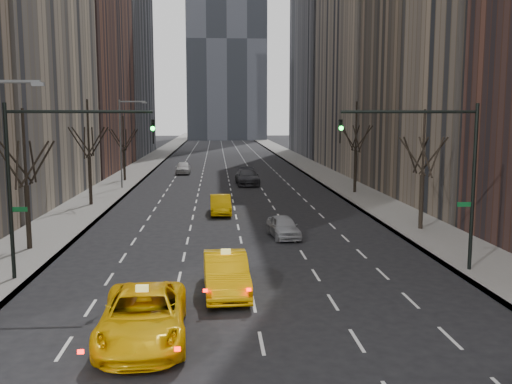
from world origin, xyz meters
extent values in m
cube|color=slate|center=(-12.25, 70.00, 0.07)|extent=(4.50, 320.00, 0.15)
cube|color=slate|center=(12.25, 70.00, 0.07)|extent=(4.50, 320.00, 0.15)
cube|color=brown|center=(-21.50, 66.00, 22.00)|extent=(14.00, 28.00, 44.00)
cube|color=slate|center=(21.50, 95.00, 29.00)|extent=(14.00, 30.00, 58.00)
cylinder|color=black|center=(-12.00, 18.00, 1.93)|extent=(0.28, 0.28, 3.57)
cylinder|color=black|center=(-12.00, 18.00, 5.84)|extent=(0.16, 0.16, 4.25)
cylinder|color=black|center=(-11.85, 18.85, 4.95)|extent=(0.42, 1.80, 2.52)
cylinder|color=black|center=(-11.19, 18.29, 4.95)|extent=(1.74, 0.72, 2.52)
cylinder|color=black|center=(-11.34, 17.45, 4.95)|extent=(1.46, 1.25, 2.52)
cylinder|color=black|center=(-12.15, 17.15, 4.95)|extent=(0.42, 1.80, 2.52)
cylinder|color=black|center=(-12.81, 17.71, 4.95)|extent=(1.74, 0.72, 2.52)
cylinder|color=black|center=(-12.66, 18.55, 4.95)|extent=(1.46, 1.25, 2.52)
cylinder|color=black|center=(-12.00, 34.00, 2.15)|extent=(0.28, 0.28, 3.99)
cylinder|color=black|center=(-12.00, 34.00, 6.52)|extent=(0.16, 0.16, 4.75)
cylinder|color=black|center=(-11.85, 34.85, 5.37)|extent=(0.42, 1.80, 2.52)
cylinder|color=black|center=(-11.19, 34.29, 5.37)|extent=(1.74, 0.72, 2.52)
cylinder|color=black|center=(-11.34, 33.45, 5.37)|extent=(1.46, 1.25, 2.52)
cylinder|color=black|center=(-12.15, 33.15, 5.37)|extent=(0.42, 1.80, 2.52)
cylinder|color=black|center=(-12.81, 33.71, 5.37)|extent=(1.74, 0.72, 2.52)
cylinder|color=black|center=(-12.66, 34.55, 5.37)|extent=(1.46, 1.25, 2.52)
cylinder|color=black|center=(-12.00, 52.00, 1.83)|extent=(0.28, 0.28, 3.36)
cylinder|color=black|center=(-12.00, 52.00, 5.51)|extent=(0.16, 0.16, 4.00)
cylinder|color=black|center=(-11.85, 52.85, 4.74)|extent=(0.42, 1.80, 2.52)
cylinder|color=black|center=(-11.19, 52.29, 4.74)|extent=(1.74, 0.72, 2.52)
cylinder|color=black|center=(-11.34, 51.45, 4.74)|extent=(1.46, 1.25, 2.52)
cylinder|color=black|center=(-12.15, 51.15, 4.74)|extent=(0.42, 1.80, 2.52)
cylinder|color=black|center=(-12.81, 51.71, 4.74)|extent=(1.74, 0.72, 2.52)
cylinder|color=black|center=(-12.66, 52.55, 4.74)|extent=(1.46, 1.25, 2.52)
cylinder|color=black|center=(12.00, 22.00, 1.93)|extent=(0.28, 0.28, 3.57)
cylinder|color=black|center=(12.00, 22.00, 5.84)|extent=(0.16, 0.16, 4.25)
cylinder|color=black|center=(12.15, 22.85, 4.95)|extent=(0.42, 1.80, 2.52)
cylinder|color=black|center=(12.81, 22.29, 4.95)|extent=(1.74, 0.72, 2.52)
cylinder|color=black|center=(12.66, 21.45, 4.95)|extent=(1.46, 1.25, 2.52)
cylinder|color=black|center=(11.85, 21.15, 4.95)|extent=(0.42, 1.80, 2.52)
cylinder|color=black|center=(11.19, 21.71, 4.95)|extent=(1.74, 0.72, 2.52)
cylinder|color=black|center=(11.34, 22.55, 4.95)|extent=(1.46, 1.25, 2.52)
cylinder|color=black|center=(12.00, 40.00, 2.15)|extent=(0.28, 0.28, 3.99)
cylinder|color=black|center=(12.00, 40.00, 6.52)|extent=(0.16, 0.16, 4.75)
cylinder|color=black|center=(12.15, 40.85, 5.37)|extent=(0.42, 1.80, 2.52)
cylinder|color=black|center=(12.81, 40.29, 5.37)|extent=(1.74, 0.72, 2.52)
cylinder|color=black|center=(12.66, 39.45, 5.37)|extent=(1.46, 1.25, 2.52)
cylinder|color=black|center=(11.85, 39.15, 5.37)|extent=(0.42, 1.80, 2.52)
cylinder|color=black|center=(11.19, 39.71, 5.37)|extent=(1.74, 0.72, 2.52)
cylinder|color=black|center=(11.34, 40.55, 5.37)|extent=(1.46, 1.25, 2.52)
cylinder|color=black|center=(-10.80, 12.00, 4.15)|extent=(0.18, 0.18, 8.00)
cylinder|color=black|center=(-7.55, 12.00, 7.75)|extent=(6.50, 0.14, 0.14)
imported|color=black|center=(-4.30, 12.00, 6.85)|extent=(0.18, 0.22, 1.10)
sphere|color=#0CFF33|center=(-4.30, 11.82, 7.00)|extent=(0.20, 0.20, 0.20)
cube|color=#0C5926|center=(-10.40, 12.00, 3.35)|extent=(0.70, 0.04, 0.22)
cylinder|color=black|center=(10.80, 12.00, 4.15)|extent=(0.18, 0.18, 8.00)
cylinder|color=black|center=(7.55, 12.00, 7.75)|extent=(6.50, 0.14, 0.14)
imported|color=black|center=(4.30, 12.00, 6.85)|extent=(0.18, 0.22, 1.10)
sphere|color=#0CFF33|center=(4.30, 11.82, 7.00)|extent=(0.20, 0.20, 0.20)
cube|color=#0C5926|center=(10.40, 12.00, 3.35)|extent=(0.70, 0.04, 0.22)
cylinder|color=slate|center=(-9.90, 10.00, 8.95)|extent=(2.60, 0.14, 0.14)
cube|color=slate|center=(-8.70, 10.00, 8.85)|extent=(0.50, 0.22, 0.15)
cylinder|color=slate|center=(-11.20, 45.00, 4.65)|extent=(0.16, 0.16, 9.00)
cylinder|color=slate|center=(-9.90, 45.00, 8.95)|extent=(2.60, 0.14, 0.14)
cube|color=slate|center=(-8.70, 45.00, 8.85)|extent=(0.50, 0.22, 0.15)
imported|color=#FFC105|center=(-3.98, 4.51, 0.86)|extent=(3.16, 6.33, 1.72)
imported|color=#FFB205|center=(-1.09, 9.51, 0.86)|extent=(2.07, 5.30, 1.72)
imported|color=#9A9CA1|center=(2.70, 20.57, 0.68)|extent=(2.08, 4.18, 1.37)
imported|color=#FFBB05|center=(-1.15, 29.30, 0.74)|extent=(1.68, 4.52, 1.48)
imported|color=#303136|center=(1.93, 47.85, 0.86)|extent=(2.64, 6.04, 1.73)
imported|color=silver|center=(-5.75, 60.18, 0.78)|extent=(1.88, 4.60, 1.56)
camera|label=1|loc=(-1.47, -14.21, 7.60)|focal=40.00mm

